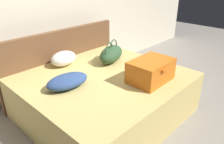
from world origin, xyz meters
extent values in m
plane|color=gray|center=(0.00, 0.00, 0.00)|extent=(12.00, 12.00, 0.00)
cube|color=beige|center=(0.00, 1.65, 1.30)|extent=(8.00, 0.10, 2.60)
cube|color=tan|center=(0.00, 0.40, 0.28)|extent=(1.93, 1.76, 0.55)
cube|color=brown|center=(0.00, 1.32, 0.49)|extent=(1.97, 0.08, 0.98)
cube|color=#D16619|center=(0.30, -0.08, 0.66)|extent=(0.54, 0.37, 0.21)
cube|color=#28282D|center=(0.30, -0.08, 0.69)|extent=(0.47, 0.33, 0.15)
cube|color=black|center=(0.21, -0.13, 0.78)|extent=(0.11, 0.12, 0.06)
cube|color=#D16619|center=(0.30, -0.08, 0.79)|extent=(0.54, 0.37, 0.05)
cube|color=#D16619|center=(0.30, -0.28, 0.76)|extent=(0.16, 0.03, 0.02)
ellipsoid|color=#2D4C2D|center=(0.42, 0.68, 0.66)|extent=(0.59, 0.44, 0.22)
torus|color=#2D4C2D|center=(0.34, 0.65, 0.73)|extent=(0.26, 0.11, 0.27)
torus|color=#2D4C2D|center=(0.49, 0.71, 0.73)|extent=(0.26, 0.11, 0.27)
ellipsoid|color=navy|center=(-0.49, 0.50, 0.63)|extent=(0.53, 0.34, 0.15)
ellipsoid|color=white|center=(-0.14, 1.07, 0.65)|extent=(0.40, 0.30, 0.20)
camera|label=1|loc=(-1.73, -1.39, 1.77)|focal=35.19mm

